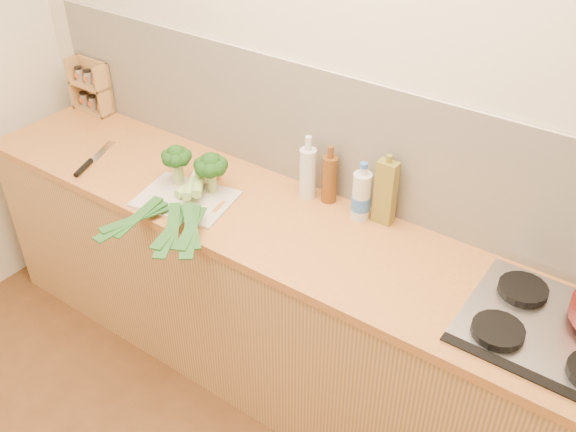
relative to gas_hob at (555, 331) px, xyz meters
The scene contains 15 objects.
room_shell 1.09m from the gas_hob, 163.89° to the left, with size 3.50×3.50×3.50m.
counter 1.12m from the gas_hob, behind, with size 3.20×0.62×0.90m.
gas_hob is the anchor object (origin of this frame).
chopping_board 1.50m from the gas_hob, behind, with size 0.39×0.29×0.01m, color beige.
broccoli_left 1.61m from the gas_hob, behind, with size 0.13×0.13×0.18m.
broccoli_right 1.45m from the gas_hob, behind, with size 0.14×0.15×0.18m.
leek_front 1.53m from the gas_hob, behind, with size 0.12×0.66×0.04m.
leek_mid 1.46m from the gas_hob, behind, with size 0.34×0.58×0.04m.
leek_back 1.42m from the gas_hob, behind, with size 0.45×0.58×0.04m.
chefs_knife 2.06m from the gas_hob, behind, with size 0.15×0.33×0.02m.
spice_rack 2.48m from the gas_hob, behind, with size 0.23×0.09×0.28m.
oil_tin 0.80m from the gas_hob, 162.75° to the left, with size 0.08×0.05×0.30m.
glass_bottle 1.13m from the gas_hob, 169.18° to the left, with size 0.07×0.07×0.28m.
amber_bottle 1.04m from the gas_hob, 166.91° to the left, with size 0.06×0.06×0.26m.
water_bottle 0.87m from the gas_hob, 166.28° to the left, with size 0.08×0.08×0.23m.
Camera 1 is at (1.16, -0.49, 2.41)m, focal length 40.00 mm.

